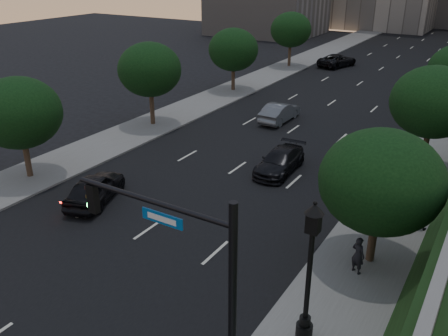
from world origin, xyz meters
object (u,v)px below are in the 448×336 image
Objects in this scene: street_lamp at (309,280)px; sedan_near_left at (95,188)px; sedan_far_left at (337,60)px; sedan_far_right at (417,82)px; sedan_near_right at (280,161)px; pedestrian_b at (421,214)px; sedan_mid_left at (280,112)px; pedestrian_c at (384,211)px; pedestrian_a at (358,255)px; traffic_signal_mast at (200,296)px.

street_lamp is 14.76m from sedan_near_left.
sedan_far_right is at bearing 165.82° from sedan_far_left.
sedan_near_right is 3.10× the size of pedestrian_b.
street_lamp reaches higher than sedan_mid_left.
sedan_mid_left is 0.98× the size of sedan_near_right.
pedestrian_b is 0.99× the size of pedestrian_c.
street_lamp is 3.52× the size of pedestrian_b.
sedan_far_right is at bearing -79.97° from pedestrian_b.
sedan_mid_left reaches higher than sedan_far_left.
sedan_near_left is at bearing -122.12° from sedan_far_right.
pedestrian_c is at bearing -178.91° from sedan_near_left.
sedan_near_right is at bearing -25.50° from pedestrian_a.
pedestrian_b reaches higher than sedan_far_left.
sedan_near_left is 17.25m from pedestrian_b.
pedestrian_a is at bearing 84.87° from street_lamp.
pedestrian_c is (-0.07, 4.53, -0.06)m from pedestrian_a.
sedan_near_left is (-14.13, 3.87, -1.83)m from street_lamp.
sedan_far_left is 34.27m from sedan_near_right.
traffic_signal_mast reaches higher than street_lamp.
pedestrian_a reaches higher than sedan_far_left.
sedan_near_right is 3.07× the size of pedestrian_c.
pedestrian_b is (1.99, 10.02, -1.69)m from street_lamp.
sedan_near_left is at bearing 25.53° from pedestrian_a.
sedan_near_right is 8.28m from pedestrian_c.
traffic_signal_mast is 13.42m from pedestrian_c.
street_lamp is at bearing 117.91° from sedan_mid_left.
traffic_signal_mast is 17.64m from sedan_near_right.
traffic_signal_mast reaches higher than pedestrian_b.
pedestrian_b is at bearing -178.53° from sedan_near_left.
traffic_signal_mast is at bearing -103.66° from sedan_far_right.
traffic_signal_mast is 14.48m from pedestrian_b.
traffic_signal_mast is at bearing -75.13° from sedan_near_right.
sedan_near_right is at bearing 115.95° from sedan_mid_left.
sedan_near_left is 2.97× the size of pedestrian_b.
traffic_signal_mast is 4.25m from street_lamp.
street_lamp is 1.18× the size of sedan_near_left.
sedan_near_left reaches higher than sedan_mid_left.
pedestrian_b is (16.78, -36.32, 0.16)m from sedan_far_left.
traffic_signal_mast is at bearing -117.71° from street_lamp.
pedestrian_b is at bearing 138.30° from sedan_mid_left.
pedestrian_b is at bearing -95.10° from sedan_far_right.
sedan_far_left reaches higher than sedan_near_right.
sedan_far_left is at bearing 104.44° from traffic_signal_mast.
pedestrian_c is at bearing -28.64° from sedan_near_right.
traffic_signal_mast is 43.66m from sedan_far_right.
sedan_mid_left is 0.85× the size of sedan_far_left.
traffic_signal_mast reaches higher than sedan_near_left.
street_lamp is 3.49× the size of pedestrian_c.
pedestrian_c is at bearing -98.34° from sedan_far_right.
sedan_far_left is 44.29m from pedestrian_a.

